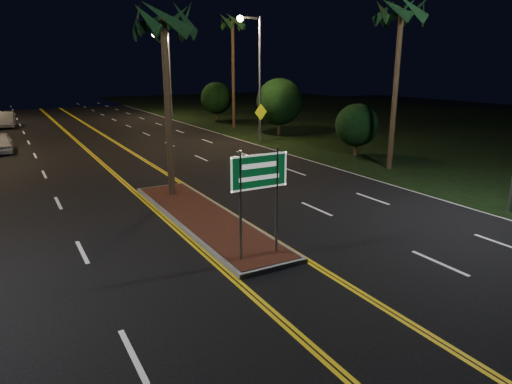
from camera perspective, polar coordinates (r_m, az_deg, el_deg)
ground at (r=11.64m, az=7.39°, el=-13.29°), size 120.00×120.00×0.00m
grass_right at (r=49.38m, az=18.35°, el=8.26°), size 40.00×110.00×0.01m
median_island at (r=17.23m, az=-6.57°, el=-3.20°), size 2.25×10.25×0.17m
highway_sign at (r=12.94m, az=0.39°, el=1.30°), size 1.80×0.08×3.20m
streetlight_right_mid at (r=34.48m, az=-0.10°, el=15.64°), size 1.91×0.44×9.00m
streetlight_right_far at (r=52.85m, az=-11.13°, el=15.32°), size 1.91×0.44×9.00m
palm_median at (r=19.68m, az=-11.50°, el=20.16°), size 2.40×2.40×8.30m
palm_right_near at (r=26.17m, az=17.74°, el=20.61°), size 2.40×2.40×9.30m
palm_right_far at (r=42.73m, az=-2.95°, el=20.29°), size 2.40×2.40×10.30m
shrub_near at (r=29.84m, az=12.47°, el=8.16°), size 2.70×2.70×3.30m
shrub_mid at (r=38.04m, az=2.95°, el=11.20°), size 3.78×3.78×4.62m
shrub_far at (r=48.54m, az=-4.98°, el=11.63°), size 3.24×3.24×3.96m
car_far at (r=49.17m, az=-28.86°, el=8.06°), size 2.48×5.06×1.64m
warning_sign at (r=34.33m, az=0.60°, el=9.35°), size 1.17×0.32×2.86m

